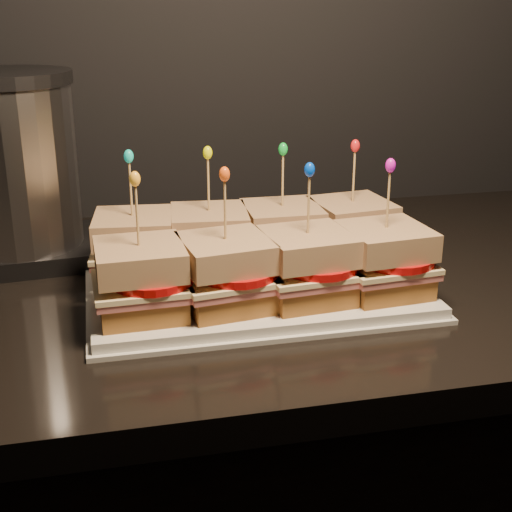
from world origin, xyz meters
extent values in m
cube|color=black|center=(0.59, 1.67, 0.89)|extent=(2.62, 0.67, 0.04)
cube|color=white|center=(0.29, 1.60, 0.92)|extent=(0.41, 0.25, 0.02)
cube|color=white|center=(0.29, 1.60, 0.91)|extent=(0.42, 0.26, 0.01)
cube|color=brown|center=(0.15, 1.66, 0.94)|extent=(0.10, 0.10, 0.03)
cube|color=#CC6867|center=(0.15, 1.66, 0.96)|extent=(0.11, 0.11, 0.01)
cube|color=#FCE6A8|center=(0.15, 1.66, 0.96)|extent=(0.12, 0.11, 0.01)
cylinder|color=red|center=(0.16, 1.65, 0.97)|extent=(0.09, 0.09, 0.01)
cube|color=brown|center=(0.15, 1.66, 0.99)|extent=(0.11, 0.11, 0.03)
cylinder|color=tan|center=(0.15, 1.66, 1.04)|extent=(0.00, 0.00, 0.09)
ellipsoid|color=#14C8B5|center=(0.15, 1.66, 1.08)|extent=(0.01, 0.01, 0.02)
cube|color=brown|center=(0.24, 1.66, 0.94)|extent=(0.10, 0.10, 0.03)
cube|color=#CC6867|center=(0.24, 1.66, 0.96)|extent=(0.11, 0.11, 0.01)
cube|color=#FCE6A8|center=(0.24, 1.66, 0.96)|extent=(0.12, 0.11, 0.01)
cylinder|color=red|center=(0.26, 1.65, 0.97)|extent=(0.09, 0.09, 0.01)
cube|color=brown|center=(0.24, 1.66, 0.99)|extent=(0.11, 0.11, 0.03)
cylinder|color=tan|center=(0.24, 1.66, 1.04)|extent=(0.00, 0.00, 0.09)
ellipsoid|color=#E5EC00|center=(0.24, 1.66, 1.08)|extent=(0.01, 0.01, 0.02)
cube|color=brown|center=(0.34, 1.66, 0.94)|extent=(0.10, 0.10, 0.03)
cube|color=#CC6867|center=(0.34, 1.66, 0.96)|extent=(0.11, 0.10, 0.01)
cube|color=#FCE6A8|center=(0.34, 1.66, 0.96)|extent=(0.11, 0.10, 0.01)
cylinder|color=red|center=(0.35, 1.65, 0.97)|extent=(0.09, 0.09, 0.01)
cube|color=brown|center=(0.34, 1.66, 0.99)|extent=(0.10, 0.10, 0.03)
cylinder|color=tan|center=(0.34, 1.66, 1.04)|extent=(0.00, 0.00, 0.09)
ellipsoid|color=green|center=(0.34, 1.66, 1.08)|extent=(0.01, 0.01, 0.02)
cube|color=brown|center=(0.44, 1.66, 0.94)|extent=(0.11, 0.11, 0.03)
cube|color=#CC6867|center=(0.44, 1.66, 0.96)|extent=(0.12, 0.11, 0.01)
cube|color=#FCE6A8|center=(0.44, 1.66, 0.96)|extent=(0.12, 0.11, 0.01)
cylinder|color=red|center=(0.45, 1.65, 0.97)|extent=(0.09, 0.09, 0.01)
cube|color=brown|center=(0.44, 1.66, 0.99)|extent=(0.11, 0.11, 0.03)
cylinder|color=tan|center=(0.44, 1.66, 1.04)|extent=(0.00, 0.00, 0.09)
ellipsoid|color=red|center=(0.44, 1.66, 1.08)|extent=(0.01, 0.01, 0.02)
cube|color=brown|center=(0.15, 1.54, 0.94)|extent=(0.10, 0.10, 0.03)
cube|color=#CC6867|center=(0.15, 1.54, 0.96)|extent=(0.11, 0.10, 0.01)
cube|color=#FCE6A8|center=(0.15, 1.54, 0.96)|extent=(0.11, 0.11, 0.01)
cylinder|color=red|center=(0.16, 1.54, 0.97)|extent=(0.09, 0.09, 0.01)
cube|color=brown|center=(0.15, 1.54, 0.99)|extent=(0.10, 0.10, 0.03)
cylinder|color=tan|center=(0.15, 1.54, 1.04)|extent=(0.00, 0.00, 0.09)
ellipsoid|color=#FBA726|center=(0.15, 1.54, 1.08)|extent=(0.01, 0.01, 0.02)
cube|color=brown|center=(0.24, 1.54, 0.94)|extent=(0.11, 0.11, 0.03)
cube|color=#CC6867|center=(0.24, 1.54, 0.96)|extent=(0.12, 0.11, 0.01)
cube|color=#FCE6A8|center=(0.24, 1.54, 0.96)|extent=(0.12, 0.12, 0.01)
cylinder|color=red|center=(0.26, 1.54, 0.97)|extent=(0.09, 0.09, 0.01)
cube|color=brown|center=(0.24, 1.54, 0.99)|extent=(0.11, 0.11, 0.03)
cylinder|color=tan|center=(0.24, 1.54, 1.04)|extent=(0.00, 0.00, 0.09)
ellipsoid|color=#EE5415|center=(0.24, 1.54, 1.08)|extent=(0.01, 0.01, 0.02)
cube|color=brown|center=(0.34, 1.54, 0.94)|extent=(0.10, 0.10, 0.03)
cube|color=#CC6867|center=(0.34, 1.54, 0.96)|extent=(0.11, 0.11, 0.01)
cube|color=#FCE6A8|center=(0.34, 1.54, 0.96)|extent=(0.11, 0.11, 0.01)
cylinder|color=red|center=(0.35, 1.54, 0.97)|extent=(0.09, 0.09, 0.01)
cube|color=brown|center=(0.34, 1.54, 0.99)|extent=(0.10, 0.10, 0.03)
cylinder|color=tan|center=(0.34, 1.54, 1.04)|extent=(0.00, 0.00, 0.09)
ellipsoid|color=#053FCF|center=(0.34, 1.54, 1.08)|extent=(0.01, 0.01, 0.02)
cube|color=brown|center=(0.44, 1.54, 0.94)|extent=(0.10, 0.10, 0.03)
cube|color=#CC6867|center=(0.44, 1.54, 0.96)|extent=(0.11, 0.11, 0.01)
cube|color=#FCE6A8|center=(0.44, 1.54, 0.96)|extent=(0.11, 0.11, 0.01)
cylinder|color=red|center=(0.45, 1.54, 0.97)|extent=(0.09, 0.09, 0.01)
cube|color=brown|center=(0.44, 1.54, 0.99)|extent=(0.10, 0.10, 0.03)
cylinder|color=tan|center=(0.44, 1.54, 1.04)|extent=(0.00, 0.00, 0.09)
ellipsoid|color=#D111B7|center=(0.44, 1.54, 1.08)|extent=(0.01, 0.01, 0.02)
cube|color=#262628|center=(0.00, 1.81, 0.92)|extent=(0.22, 0.19, 0.03)
cylinder|color=silver|center=(0.00, 1.81, 1.05)|extent=(0.17, 0.17, 0.22)
cylinder|color=#262628|center=(0.00, 1.81, 1.17)|extent=(0.18, 0.18, 0.02)
camera|label=1|loc=(0.11, 0.79, 1.27)|focal=50.00mm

